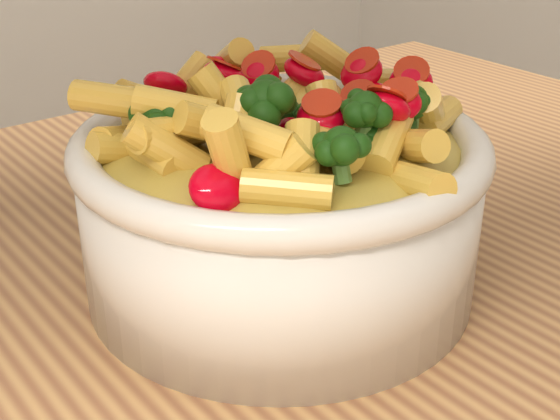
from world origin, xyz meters
TOP-DOWN VIEW (x-y plane):
  - serving_bowl at (0.07, 0.01)m, footprint 0.25×0.25m
  - pasta_salad at (0.07, 0.01)m, footprint 0.20×0.20m

SIDE VIEW (x-z plane):
  - serving_bowl at x=0.07m, z-range 0.90..1.01m
  - pasta_salad at x=0.07m, z-range 1.00..1.04m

